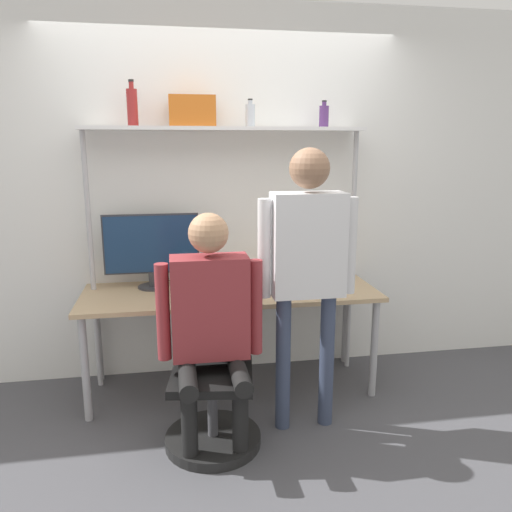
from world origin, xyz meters
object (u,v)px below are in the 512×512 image
(bottle_clear, at_px, (250,115))
(office_chair, at_px, (213,397))
(bottle_purple, at_px, (324,116))
(storage_box, at_px, (192,111))
(person_seated, at_px, (211,314))
(laptop, at_px, (205,290))
(cell_phone, at_px, (249,299))
(person_standing, at_px, (308,254))
(bottle_red, at_px, (132,107))
(monitor, at_px, (152,247))

(bottle_clear, bearing_deg, office_chair, -113.25)
(bottle_purple, height_order, storage_box, storage_box)
(bottle_clear, bearing_deg, person_seated, -112.52)
(laptop, xyz_separation_m, bottle_clear, (0.36, 0.35, 1.13))
(cell_phone, height_order, person_seated, person_seated)
(person_standing, height_order, bottle_red, bottle_red)
(bottle_red, xyz_separation_m, storage_box, (0.39, 0.00, -0.03))
(office_chair, relative_size, storage_box, 2.95)
(laptop, bearing_deg, office_chair, -90.10)
(monitor, bearing_deg, bottle_red, 165.79)
(monitor, distance_m, person_seated, 0.95)
(monitor, height_order, laptop, monitor)
(bottle_purple, bearing_deg, person_seated, -135.33)
(person_seated, height_order, storage_box, storage_box)
(office_chair, bearing_deg, storage_box, 92.60)
(cell_phone, bearing_deg, bottle_red, 149.50)
(monitor, distance_m, office_chair, 1.16)
(bottle_purple, bearing_deg, person_standing, -112.15)
(person_standing, relative_size, bottle_clear, 9.16)
(person_seated, relative_size, bottle_purple, 7.47)
(laptop, relative_size, bottle_purple, 1.69)
(laptop, xyz_separation_m, bottle_purple, (0.88, 0.35, 1.13))
(monitor, relative_size, bottle_clear, 3.54)
(monitor, relative_size, cell_phone, 4.39)
(office_chair, distance_m, bottle_clear, 1.88)
(storage_box, bearing_deg, monitor, -176.12)
(monitor, bearing_deg, person_standing, -38.91)
(cell_phone, bearing_deg, office_chair, -124.05)
(storage_box, bearing_deg, cell_phone, -52.55)
(laptop, distance_m, cell_phone, 0.29)
(bottle_red, bearing_deg, storage_box, 0.00)
(monitor, bearing_deg, office_chair, -67.04)
(monitor, relative_size, bottle_purple, 3.61)
(cell_phone, distance_m, bottle_red, 1.48)
(cell_phone, xyz_separation_m, storage_box, (-0.32, 0.42, 1.21))
(person_seated, distance_m, person_standing, 0.66)
(person_seated, distance_m, bottle_clear, 1.47)
(office_chair, relative_size, bottle_clear, 4.86)
(laptop, relative_size, storage_box, 1.00)
(person_seated, bearing_deg, bottle_purple, 44.67)
(office_chair, distance_m, bottle_purple, 2.04)
(person_seated, bearing_deg, cell_phone, 58.05)
(bottle_clear, bearing_deg, monitor, -178.31)
(cell_phone, height_order, office_chair, office_chair)
(person_standing, relative_size, bottle_purple, 9.34)
(cell_phone, height_order, storage_box, storage_box)
(person_standing, bearing_deg, monitor, 141.09)
(office_chair, bearing_deg, monitor, 112.96)
(person_seated, bearing_deg, office_chair, 82.40)
(cell_phone, xyz_separation_m, person_seated, (-0.29, -0.46, 0.07))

